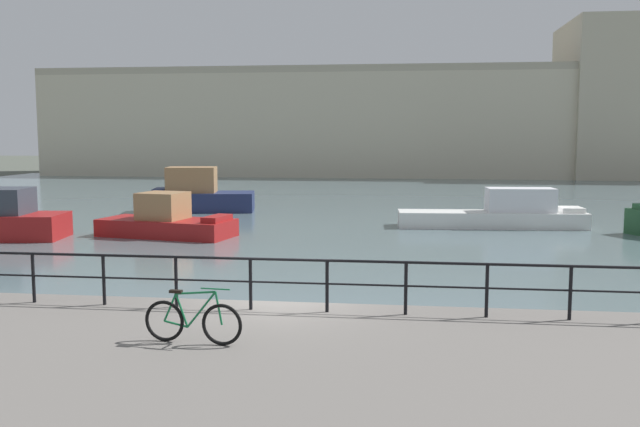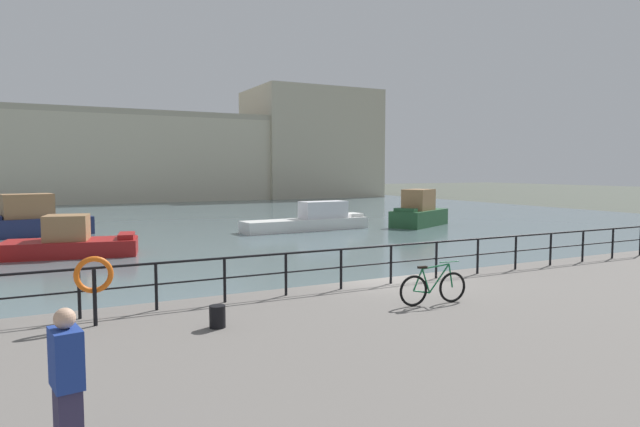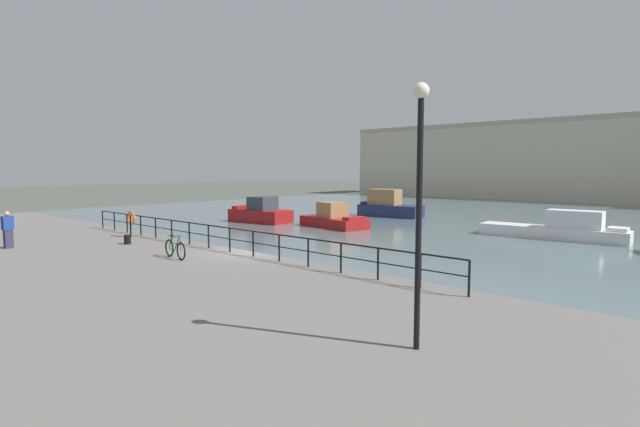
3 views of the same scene
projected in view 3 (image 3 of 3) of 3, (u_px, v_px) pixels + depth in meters
name	position (u px, v px, depth m)	size (l,w,h in m)	color
ground_plane	(251.00, 271.00, 21.35)	(240.00, 240.00, 0.00)	#4C5147
water_basin	(511.00, 219.00, 43.62)	(80.00, 60.00, 0.01)	slate
quay_promenade	(102.00, 288.00, 16.52)	(56.00, 13.00, 0.90)	slate
moored_green_narrowboat	(559.00, 229.00, 30.96)	(8.93, 2.38, 1.90)	white
moored_small_launch	(261.00, 213.00, 40.68)	(5.49, 3.10, 2.16)	maroon
moored_red_daysailer	(389.00, 206.00, 45.56)	(6.12, 3.42, 2.56)	navy
moored_white_yacht	(334.00, 219.00, 37.36)	(6.18, 3.45, 1.92)	maroon
quay_railing	(219.00, 234.00, 21.49)	(23.58, 0.07, 1.08)	black
parked_bicycle	(175.00, 249.00, 19.54)	(1.77, 0.24, 0.98)	black
mooring_bollard	(127.00, 240.00, 23.23)	(0.32, 0.32, 0.44)	black
life_ring_stand	(131.00, 219.00, 25.54)	(0.75, 0.16, 1.40)	black
quay_lamp_post	(419.00, 185.00, 9.46)	(0.32, 0.32, 5.27)	black
standing_person	(8.00, 229.00, 21.97)	(0.34, 0.48, 1.69)	#332D4C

